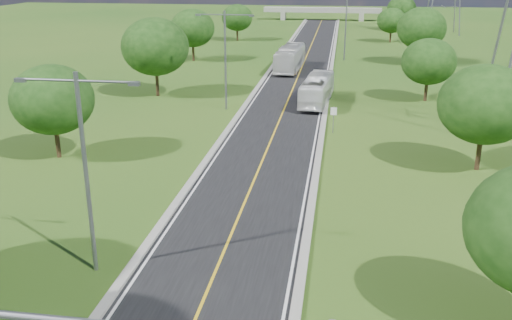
{
  "coord_description": "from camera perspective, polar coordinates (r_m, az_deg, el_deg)",
  "views": [
    {
      "loc": [
        5.72,
        -11.7,
        14.69
      ],
      "look_at": [
        0.74,
        21.2,
        3.0
      ],
      "focal_mm": 40.0,
      "sensor_mm": 36.0,
      "label": 1
    }
  ],
  "objects": [
    {
      "name": "tree_re",
      "position": [
        112.55,
        13.41,
        13.42
      ],
      "size": [
        5.46,
        5.46,
        6.35
      ],
      "color": "black",
      "rests_on": "ground"
    },
    {
      "name": "streetlight_near_left",
      "position": [
        27.85,
        -16.79,
        0.2
      ],
      "size": [
        5.9,
        0.25,
        10.0
      ],
      "color": "slate",
      "rests_on": "ground"
    },
    {
      "name": "tree_ld",
      "position": [
        89.2,
        -6.37,
        12.98
      ],
      "size": [
        6.72,
        6.72,
        7.82
      ],
      "color": "black",
      "rests_on": "ground"
    },
    {
      "name": "bus_inbound",
      "position": [
        81.18,
        3.42,
        10.14
      ],
      "size": [
        3.45,
        12.14,
        3.35
      ],
      "primitive_type": "imported",
      "rotation": [
        0.0,
        0.0,
        -0.05
      ],
      "color": "silver",
      "rests_on": "road"
    },
    {
      "name": "ground",
      "position": [
        73.42,
        3.99,
        7.77
      ],
      "size": [
        260.0,
        260.0,
        0.0
      ],
      "primitive_type": "plane",
      "color": "#214A14",
      "rests_on": "ground"
    },
    {
      "name": "tree_lc",
      "position": [
        65.72,
        -10.06,
        11.1
      ],
      "size": [
        7.56,
        7.56,
        8.79
      ],
      "color": "black",
      "rests_on": "ground"
    },
    {
      "name": "bus_outbound",
      "position": [
        62.04,
        6.12,
        7.01
      ],
      "size": [
        3.4,
        10.81,
        2.96
      ],
      "primitive_type": "imported",
      "rotation": [
        0.0,
        0.0,
        3.05
      ],
      "color": "white",
      "rests_on": "road"
    },
    {
      "name": "speed_limit_sign",
      "position": [
        51.39,
        7.76,
        4.42
      ],
      "size": [
        0.55,
        0.09,
        2.4
      ],
      "color": "slate",
      "rests_on": "ground"
    },
    {
      "name": "road",
      "position": [
        79.28,
        4.36,
        8.65
      ],
      "size": [
        8.0,
        150.0,
        0.06
      ],
      "primitive_type": "cube",
      "color": "black",
      "rests_on": "ground"
    },
    {
      "name": "tree_lb",
      "position": [
        46.36,
        -19.69,
        5.71
      ],
      "size": [
        6.3,
        6.3,
        7.33
      ],
      "color": "black",
      "rests_on": "ground"
    },
    {
      "name": "tree_rf",
      "position": [
        132.66,
        14.35,
        14.44
      ],
      "size": [
        6.3,
        6.3,
        7.33
      ],
      "color": "black",
      "rests_on": "ground"
    },
    {
      "name": "curb_left",
      "position": [
        79.69,
        1.28,
        8.81
      ],
      "size": [
        0.5,
        150.0,
        0.22
      ],
      "primitive_type": "cube",
      "color": "gray",
      "rests_on": "ground"
    },
    {
      "name": "tree_rd",
      "position": [
        88.93,
        16.23,
        12.53
      ],
      "size": [
        7.14,
        7.14,
        8.3
      ],
      "color": "black",
      "rests_on": "ground"
    },
    {
      "name": "curb_right",
      "position": [
        79.07,
        7.47,
        8.57
      ],
      "size": [
        0.5,
        150.0,
        0.22
      ],
      "primitive_type": "cube",
      "color": "gray",
      "rests_on": "ground"
    },
    {
      "name": "tree_le",
      "position": [
        112.03,
        -1.89,
        14.04
      ],
      "size": [
        5.88,
        5.88,
        6.84
      ],
      "color": "black",
      "rests_on": "ground"
    },
    {
      "name": "tree_rc",
      "position": [
        65.2,
        16.9,
        9.4
      ],
      "size": [
        5.88,
        5.88,
        6.84
      ],
      "color": "black",
      "rests_on": "ground"
    },
    {
      "name": "streetlight_mid_left",
      "position": [
        58.56,
        -3.1,
        10.74
      ],
      "size": [
        5.9,
        0.25,
        10.0
      ],
      "color": "slate",
      "rests_on": "ground"
    },
    {
      "name": "overpass",
      "position": [
        152.31,
        6.63,
        14.61
      ],
      "size": [
        30.0,
        3.0,
        3.2
      ],
      "color": "gray",
      "rests_on": "ground"
    },
    {
      "name": "streetlight_far_right",
      "position": [
        90.13,
        8.99,
        13.56
      ],
      "size": [
        5.9,
        0.25,
        10.0
      ],
      "color": "slate",
      "rests_on": "ground"
    },
    {
      "name": "tree_rb",
      "position": [
        44.04,
        21.96,
        5.18
      ],
      "size": [
        6.72,
        6.72,
        7.82
      ],
      "color": "black",
      "rests_on": "ground"
    }
  ]
}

